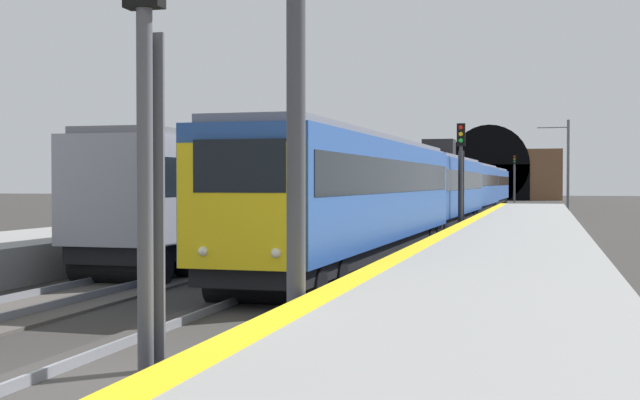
% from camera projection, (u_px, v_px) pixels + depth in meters
% --- Properties ---
extents(ground_plane, '(320.00, 320.00, 0.00)m').
position_uv_depth(ground_plane, '(90.00, 389.00, 10.79)').
color(ground_plane, '#302D2B').
extents(platform_right, '(112.00, 4.61, 1.00)m').
position_uv_depth(platform_right, '(451.00, 370.00, 9.61)').
color(platform_right, gray).
rests_on(platform_right, ground_plane).
extents(platform_right_edge_strip, '(112.00, 0.50, 0.01)m').
position_uv_depth(platform_right_edge_strip, '(277.00, 318.00, 10.13)').
color(platform_right_edge_strip, yellow).
rests_on(platform_right_edge_strip, platform_right).
extents(track_main_line, '(160.00, 2.87, 0.21)m').
position_uv_depth(track_main_line, '(90.00, 386.00, 10.79)').
color(track_main_line, '#383533').
rests_on(track_main_line, ground_plane).
extents(train_main_approaching, '(80.73, 3.15, 4.90)m').
position_uv_depth(train_main_approaching, '(457.00, 187.00, 55.25)').
color(train_main_approaching, '#264C99').
rests_on(train_main_approaching, ground_plane).
extents(train_adjacent_platform, '(62.11, 3.00, 4.02)m').
position_uv_depth(train_adjacent_platform, '(365.00, 187.00, 50.58)').
color(train_adjacent_platform, gray).
rests_on(train_adjacent_platform, ground_plane).
extents(railway_signal_near, '(0.39, 0.38, 5.08)m').
position_uv_depth(railway_signal_near, '(146.00, 146.00, 8.43)').
color(railway_signal_near, '#4C4C54').
rests_on(railway_signal_near, ground_plane).
extents(railway_signal_mid, '(0.39, 0.38, 5.34)m').
position_uv_depth(railway_signal_mid, '(461.00, 169.00, 39.65)').
color(railway_signal_mid, '#38383D').
rests_on(railway_signal_mid, ground_plane).
extents(railway_signal_far, '(0.39, 0.38, 5.98)m').
position_uv_depth(railway_signal_far, '(514.00, 174.00, 106.51)').
color(railway_signal_far, '#4C4C54').
rests_on(railway_signal_far, ground_plane).
extents(tunnel_portal, '(2.84, 20.51, 11.49)m').
position_uv_depth(tunnel_portal, '(490.00, 174.00, 124.22)').
color(tunnel_portal, brown).
rests_on(tunnel_portal, ground_plane).
extents(catenary_mast_near, '(0.22, 2.51, 7.56)m').
position_uv_depth(catenary_mast_near, '(567.00, 166.00, 67.62)').
color(catenary_mast_near, '#595B60').
rests_on(catenary_mast_near, ground_plane).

